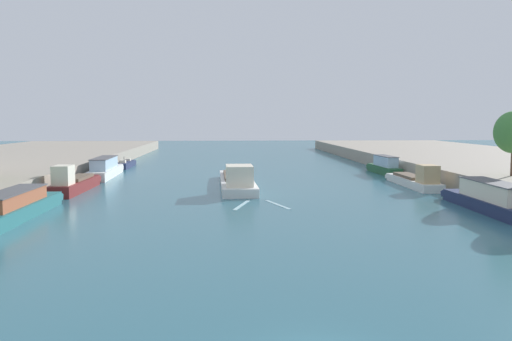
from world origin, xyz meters
name	(u,v)px	position (x,y,z in m)	size (l,w,h in m)	color
barge_midriver	(237,180)	(-1.89, 48.49, 0.94)	(4.53, 22.98, 3.29)	silver
wake_behind_barge	(260,205)	(0.08, 34.52, 0.01)	(5.60, 5.95, 0.03)	#A0CCD6
moored_boat_left_end	(16,206)	(-21.15, 28.58, 1.04)	(3.00, 16.46, 2.46)	#23666B
moored_boat_left_upstream	(74,183)	(-20.97, 45.50, 1.02)	(2.65, 14.22, 3.44)	maroon
moored_boat_left_gap_after	(105,169)	(-21.00, 61.77, 1.23)	(3.22, 16.39, 2.95)	silver
moored_boat_left_far	(126,164)	(-21.02, 78.07, 0.54)	(1.99, 10.46, 2.11)	#1E284C
moored_boat_right_gap_after	(491,199)	(21.01, 29.68, 1.17)	(3.18, 15.72, 2.81)	#1E284C
moored_boat_right_lone	(415,180)	(20.49, 47.95, 0.89)	(2.68, 15.15, 3.10)	silver
moored_boat_right_upstream	(384,166)	(21.37, 64.17, 1.19)	(2.47, 11.94, 2.87)	#235633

